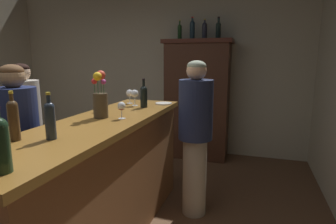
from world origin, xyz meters
name	(u,v)px	position (x,y,z in m)	size (l,w,h in m)	color
wall_back	(153,65)	(0.00, 2.98, 1.44)	(5.19, 0.12, 2.88)	#BDB79C
bar_counter	(102,183)	(0.55, 0.32, 0.53)	(0.64, 2.35, 1.06)	brown
display_cabinet	(197,98)	(0.85, 2.65, 0.95)	(1.04, 0.48, 1.83)	#432619
wine_bottle_rose	(13,118)	(0.36, -0.31, 1.20)	(0.06, 0.06, 0.30)	#422E1A
wine_bottle_syrah	(0,142)	(0.70, -0.70, 1.20)	(0.08, 0.08, 0.29)	#1A301D
wine_bottle_malbec	(144,95)	(0.64, 1.01, 1.18)	(0.07, 0.07, 0.29)	black
wine_bottle_chardonnay	(50,119)	(0.55, -0.22, 1.19)	(0.06, 0.06, 0.29)	#212B36
wine_glass_front	(130,93)	(0.40, 1.20, 1.17)	(0.08, 0.08, 0.15)	white
wine_glass_mid	(122,107)	(0.68, 0.45, 1.16)	(0.06, 0.06, 0.14)	white
wine_glass_rear	(135,94)	(0.51, 1.08, 1.19)	(0.08, 0.08, 0.17)	white
wine_glass_spare	(101,102)	(0.36, 0.66, 1.15)	(0.07, 0.07, 0.13)	white
flower_arrangement	(100,98)	(0.50, 0.44, 1.22)	(0.13, 0.15, 0.39)	#453827
cheese_plate	(164,103)	(0.77, 1.28, 1.07)	(0.18, 0.18, 0.01)	white
display_bottle_left	(180,31)	(0.57, 2.65, 1.96)	(0.06, 0.06, 0.29)	#1C3B18
display_bottle_midleft	(192,29)	(0.76, 2.65, 1.99)	(0.08, 0.08, 0.33)	#1B2F39
display_bottle_center	(205,30)	(0.95, 2.65, 1.97)	(0.08, 0.08, 0.29)	#252631
display_bottle_midright	(218,29)	(1.15, 2.65, 1.97)	(0.08, 0.08, 0.31)	black
patron_in_navy	(26,129)	(-0.53, 0.66, 0.83)	(0.32, 0.32, 1.50)	brown
patron_near_entrance	(20,148)	(-0.10, 0.14, 0.83)	(0.33, 0.33, 1.50)	#272D31
bartender	(195,133)	(1.18, 0.99, 0.84)	(0.33, 0.33, 1.53)	#ACA592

